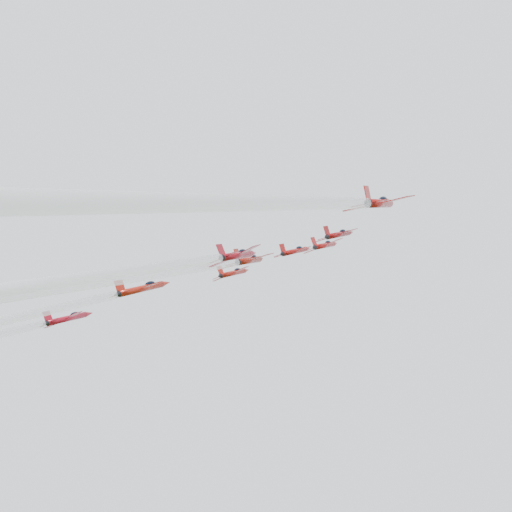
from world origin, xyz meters
The scene contains 7 objects.
jet_lead centered at (1.60, 26.91, 158.56)m, with size 9.69×12.17×8.52m.
jet_row2_left centered at (-13.89, 14.59, 150.34)m, with size 8.98×11.28×7.90m.
jet_row2_center centered at (0.98, 14.72, 150.42)m, with size 8.54×10.73×7.51m.
jet_row2_right centered at (11.90, 12.50, 148.94)m, with size 8.83×11.09×7.77m.
jet_center centered at (-0.17, -40.59, 113.45)m, with size 10.13×92.32×62.21m.
jet_rear_right centered at (7.12, -50.79, 106.64)m, with size 9.15×83.45×56.23m.
jet_rear_farright centered at (30.73, -54.92, 103.89)m, with size 10.26×93.51×63.01m.
Camera 1 is at (59.26, -88.13, 71.15)m, focal length 50.00 mm.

